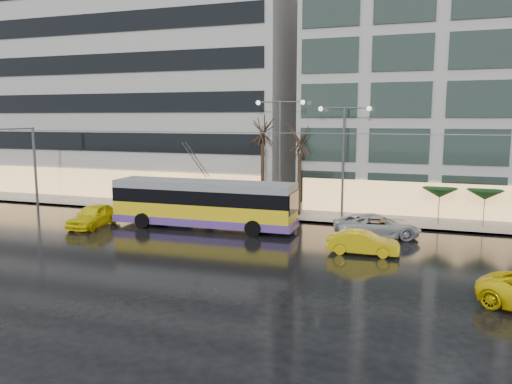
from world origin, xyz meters
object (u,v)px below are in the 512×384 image
at_px(trolleybus, 204,205).
at_px(bus_shelter, 163,186).
at_px(street_lamp_near, 280,141).
at_px(taxi_a, 94,216).

relative_size(trolleybus, bus_shelter, 3.17).
distance_m(trolleybus, street_lamp_near, 8.33).
xyz_separation_m(trolleybus, taxi_a, (-7.75, -2.16, -0.84)).
height_order(bus_shelter, street_lamp_near, street_lamp_near).
relative_size(trolleybus, taxi_a, 2.77).
bearing_deg(trolleybus, taxi_a, -164.43).
height_order(trolleybus, taxi_a, trolleybus).
bearing_deg(bus_shelter, street_lamp_near, 0.63).
height_order(trolleybus, street_lamp_near, street_lamp_near).
bearing_deg(trolleybus, street_lamp_near, 56.67).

